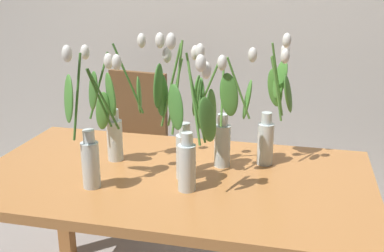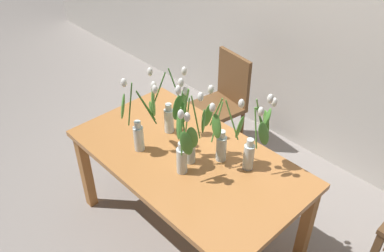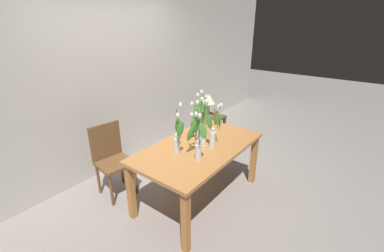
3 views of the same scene
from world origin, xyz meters
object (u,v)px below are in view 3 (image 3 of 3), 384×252
table_lamp (209,99)px  tulip_vase_1 (203,127)px  tulip_vase_4 (197,141)px  dining_chair (111,156)px  pillar_candle (217,113)px  side_table (210,123)px  tulip_vase_2 (202,116)px  tulip_vase_3 (199,123)px  tulip_vase_0 (178,138)px  dining_table (199,153)px  tulip_vase_5 (214,132)px

table_lamp → tulip_vase_1: bearing=-149.2°
tulip_vase_4 → table_lamp: tulip_vase_4 is taller
tulip_vase_1 → tulip_vase_4: tulip_vase_1 is taller
dining_chair → pillar_candle: (2.02, -0.30, 0.06)m
side_table → pillar_candle: 0.21m
tulip_vase_1 → tulip_vase_2: 0.42m
tulip_vase_1 → tulip_vase_3: size_ratio=1.15×
tulip_vase_1 → tulip_vase_0: bearing=160.5°
tulip_vase_3 → side_table: size_ratio=0.92×
dining_table → tulip_vase_1: bearing=-35.3°
tulip_vase_2 → tulip_vase_4: bearing=-148.4°
tulip_vase_0 → tulip_vase_4: 0.26m
tulip_vase_0 → tulip_vase_2: size_ratio=1.00×
tulip_vase_4 → tulip_vase_5: bearing=4.7°
dining_table → tulip_vase_0: tulip_vase_0 is taller
pillar_candle → dining_table: bearing=-155.5°
dining_chair → table_lamp: 1.93m
tulip_vase_3 → side_table: 1.40m
tulip_vase_2 → pillar_candle: 1.24m
table_lamp → tulip_vase_3: bearing=-151.6°
dining_table → table_lamp: bearing=29.3°
tulip_vase_5 → tulip_vase_3: bearing=76.3°
tulip_vase_5 → pillar_candle: size_ratio=7.03×
dining_chair → tulip_vase_5: bearing=-58.8°
tulip_vase_1 → tulip_vase_3: tulip_vase_1 is taller
tulip_vase_0 → tulip_vase_4: bearing=-86.4°
tulip_vase_2 → tulip_vase_3: (-0.19, -0.10, -0.01)m
tulip_vase_2 → table_lamp: (0.97, 0.53, -0.09)m
tulip_vase_3 → pillar_candle: (1.29, 0.55, -0.35)m
dining_table → dining_chair: 1.12m
tulip_vase_0 → tulip_vase_5: tulip_vase_0 is taller
tulip_vase_1 → tulip_vase_2: size_ratio=1.05×
tulip_vase_0 → tulip_vase_3: size_ratio=1.09×
tulip_vase_3 → tulip_vase_4: size_ratio=0.92×
tulip_vase_0 → pillar_candle: bearing=18.5°
tulip_vase_5 → table_lamp: 1.51m
tulip_vase_2 → side_table: (0.97, 0.51, -0.52)m
side_table → pillar_candle: size_ratio=7.33×
tulip_vase_0 → side_table: 1.81m
dining_table → tulip_vase_3: (0.18, 0.12, 0.29)m
tulip_vase_1 → tulip_vase_3: 0.21m
tulip_vase_3 → table_lamp: bearing=28.4°
table_lamp → pillar_candle: 0.31m
tulip_vase_2 → dining_chair: tulip_vase_2 is taller
tulip_vase_1 → pillar_candle: bearing=25.9°
tulip_vase_3 → tulip_vase_4: tulip_vase_4 is taller
tulip_vase_2 → table_lamp: 1.10m
tulip_vase_2 → pillar_candle: tulip_vase_2 is taller
dining_table → tulip_vase_1: (0.04, -0.03, 0.33)m
dining_table → table_lamp: 1.55m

